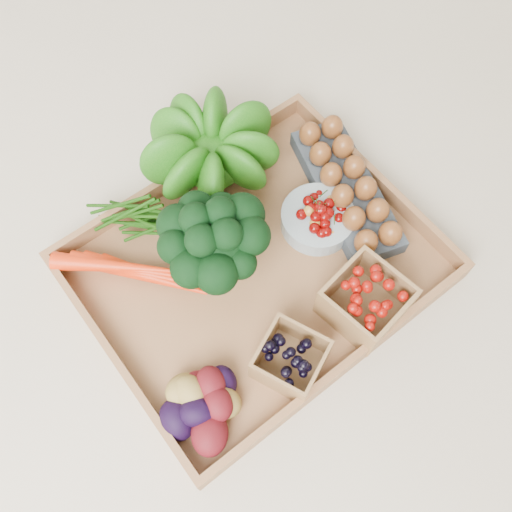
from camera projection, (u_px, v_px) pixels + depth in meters
ground at (256, 271)px, 0.97m from camera, size 4.00×4.00×0.00m
tray at (256, 269)px, 0.96m from camera, size 0.55×0.45×0.01m
carrots at (129, 269)px, 0.93m from camera, size 0.21×0.15×0.05m
lettuce at (211, 148)px, 0.97m from camera, size 0.16×0.16×0.16m
broccoli at (215, 255)px, 0.89m from camera, size 0.17×0.17×0.13m
cherry_bowl at (317, 219)px, 0.98m from camera, size 0.13×0.13×0.03m
egg_carton at (346, 191)px, 1.00m from camera, size 0.17×0.29×0.03m
potatoes at (204, 397)px, 0.82m from camera, size 0.14×0.14×0.08m
punnet_blackberry at (291, 359)px, 0.85m from camera, size 0.12×0.12×0.06m
punnet_raspberry at (366, 301)px, 0.89m from camera, size 0.13×0.13×0.08m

